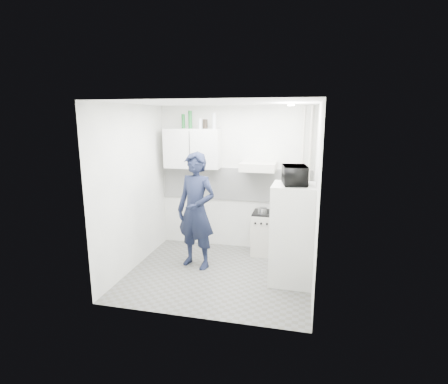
# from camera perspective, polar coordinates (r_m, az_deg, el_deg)

# --- Properties ---
(floor) EXTENTS (2.80, 2.80, 0.00)m
(floor) POSITION_cam_1_polar(r_m,az_deg,el_deg) (5.61, -0.82, -13.21)
(floor) COLOR #595959
(floor) RESTS_ON ground
(ceiling) EXTENTS (2.80, 2.80, 0.00)m
(ceiling) POSITION_cam_1_polar(r_m,az_deg,el_deg) (5.07, -0.91, 14.35)
(ceiling) COLOR white
(ceiling) RESTS_ON wall_back
(wall_back) EXTENTS (2.80, 0.00, 2.80)m
(wall_back) POSITION_cam_1_polar(r_m,az_deg,el_deg) (6.39, 1.86, 2.21)
(wall_back) COLOR silver
(wall_back) RESTS_ON floor
(wall_left) EXTENTS (0.00, 2.60, 2.60)m
(wall_left) POSITION_cam_1_polar(r_m,az_deg,el_deg) (5.69, -14.68, 0.56)
(wall_left) COLOR silver
(wall_left) RESTS_ON floor
(wall_right) EXTENTS (0.00, 2.60, 2.60)m
(wall_right) POSITION_cam_1_polar(r_m,az_deg,el_deg) (5.04, 14.76, -0.92)
(wall_right) COLOR silver
(wall_right) RESTS_ON floor
(person) EXTENTS (0.78, 0.63, 1.88)m
(person) POSITION_cam_1_polar(r_m,az_deg,el_deg) (5.60, -4.57, -3.07)
(person) COLOR black
(person) RESTS_ON floor
(stove) EXTENTS (0.46, 0.46, 0.74)m
(stove) POSITION_cam_1_polar(r_m,az_deg,el_deg) (6.29, 6.76, -6.79)
(stove) COLOR beige
(stove) RESTS_ON floor
(fridge) EXTENTS (0.62, 0.62, 1.47)m
(fridge) POSITION_cam_1_polar(r_m,az_deg,el_deg) (5.21, 11.10, -6.76)
(fridge) COLOR silver
(fridge) RESTS_ON floor
(stove_top) EXTENTS (0.44, 0.44, 0.03)m
(stove_top) POSITION_cam_1_polar(r_m,az_deg,el_deg) (6.18, 6.84, -3.42)
(stove_top) COLOR black
(stove_top) RESTS_ON stove
(saucepan) EXTENTS (0.16, 0.16, 0.09)m
(saucepan) POSITION_cam_1_polar(r_m,az_deg,el_deg) (6.10, 6.30, -3.05)
(saucepan) COLOR silver
(saucepan) RESTS_ON stove_top
(microwave) EXTENTS (0.53, 0.40, 0.27)m
(microwave) POSITION_cam_1_polar(r_m,az_deg,el_deg) (5.00, 11.51, 2.71)
(microwave) COLOR black
(microwave) RESTS_ON fridge
(bottle_c) EXTENTS (0.06, 0.06, 0.25)m
(bottle_c) POSITION_cam_1_polar(r_m,az_deg,el_deg) (6.37, -6.66, 11.39)
(bottle_c) COLOR #144C1E
(bottle_c) RESTS_ON upper_cabinet
(bottle_d) EXTENTS (0.07, 0.07, 0.31)m
(bottle_d) POSITION_cam_1_polar(r_m,az_deg,el_deg) (6.32, -5.54, 11.67)
(bottle_d) COLOR #144C1E
(bottle_d) RESTS_ON upper_cabinet
(canister_a) EXTENTS (0.07, 0.07, 0.17)m
(canister_a) POSITION_cam_1_polar(r_m,az_deg,el_deg) (6.27, -3.86, 11.07)
(canister_a) COLOR #B2B7BC
(canister_a) RESTS_ON upper_cabinet
(canister_b) EXTENTS (0.09, 0.09, 0.16)m
(canister_b) POSITION_cam_1_polar(r_m,az_deg,el_deg) (6.24, -3.09, 11.03)
(canister_b) COLOR black
(canister_b) RESTS_ON upper_cabinet
(bottle_e) EXTENTS (0.07, 0.07, 0.27)m
(bottle_e) POSITION_cam_1_polar(r_m,az_deg,el_deg) (6.20, -1.62, 11.52)
(bottle_e) COLOR #B2B7BC
(bottle_e) RESTS_ON upper_cabinet
(upper_cabinet) EXTENTS (1.00, 0.35, 0.70)m
(upper_cabinet) POSITION_cam_1_polar(r_m,az_deg,el_deg) (6.34, -5.14, 7.10)
(upper_cabinet) COLOR silver
(upper_cabinet) RESTS_ON wall_back
(range_hood) EXTENTS (0.60, 0.50, 0.14)m
(range_hood) POSITION_cam_1_polar(r_m,az_deg,el_deg) (6.03, 5.61, 4.15)
(range_hood) COLOR beige
(range_hood) RESTS_ON wall_back
(backsplash) EXTENTS (2.74, 0.03, 0.60)m
(backsplash) POSITION_cam_1_polar(r_m,az_deg,el_deg) (6.39, 1.83, 1.30)
(backsplash) COLOR white
(backsplash) RESTS_ON wall_back
(pipe_a) EXTENTS (0.05, 0.05, 2.60)m
(pipe_a) POSITION_cam_1_polar(r_m,az_deg,el_deg) (6.19, 13.60, 1.54)
(pipe_a) COLOR beige
(pipe_a) RESTS_ON floor
(pipe_b) EXTENTS (0.04, 0.04, 2.60)m
(pipe_b) POSITION_cam_1_polar(r_m,az_deg,el_deg) (6.19, 12.49, 1.59)
(pipe_b) COLOR beige
(pipe_b) RESTS_ON floor
(ceiling_spot_fixture) EXTENTS (0.10, 0.10, 0.02)m
(ceiling_spot_fixture) POSITION_cam_1_polar(r_m,az_deg,el_deg) (5.12, 10.90, 13.79)
(ceiling_spot_fixture) COLOR white
(ceiling_spot_fixture) RESTS_ON ceiling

